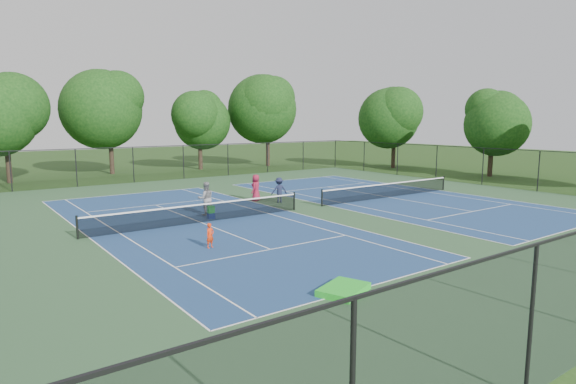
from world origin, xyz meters
TOP-DOWN VIEW (x-y plane):
  - ground at (0.00, 0.00)m, footprint 140.00×140.00m
  - court_pad at (0.00, 0.00)m, footprint 36.00×36.00m
  - tennis_court_left at (-7.00, 0.00)m, footprint 12.00×23.83m
  - tennis_court_right at (7.00, 0.00)m, footprint 12.00×23.83m
  - perimeter_fence at (0.00, 0.00)m, footprint 36.08×36.08m
  - tree_back_a at (-13.00, 24.00)m, footprint 6.80×6.80m
  - tree_back_b at (-4.00, 26.00)m, footprint 7.60×7.60m
  - tree_back_c at (5.00, 25.00)m, footprint 6.00×6.00m
  - tree_back_d at (13.00, 24.00)m, footprint 7.80×7.80m
  - tree_side_e at (23.00, 14.00)m, footprint 6.60×6.60m
  - tree_side_f at (24.00, 3.00)m, footprint 5.80×5.80m
  - child_player at (-8.86, -4.71)m, footprint 0.43×0.33m
  - instructor at (-5.87, 1.72)m, footprint 1.03×0.88m
  - bystander_b at (-0.25, 2.69)m, footprint 1.17×0.87m
  - bystander_c at (-1.14, 4.04)m, footprint 1.01×0.93m
  - ball_crate at (-6.14, 0.58)m, footprint 0.38×0.32m
  - ball_hopper at (-6.14, 0.58)m, footprint 0.36×0.30m
  - green_tarp at (-7.96, -11.82)m, footprint 1.89×1.62m

SIDE VIEW (x-z plane):
  - ground at x=0.00m, z-range 0.00..0.00m
  - court_pad at x=0.00m, z-range 0.00..0.01m
  - tennis_court_left at x=-7.00m, z-range -0.44..0.63m
  - tennis_court_right at x=7.00m, z-range -0.44..0.63m
  - green_tarp at x=-7.96m, z-range 0.01..0.21m
  - ball_crate at x=-6.14m, z-range 0.00..0.32m
  - ball_hopper at x=-6.14m, z-range 0.32..0.70m
  - child_player at x=-8.86m, z-range 0.00..1.04m
  - bystander_b at x=-0.25m, z-range 0.00..1.61m
  - bystander_c at x=-1.14m, z-range 0.00..1.74m
  - instructor at x=-5.87m, z-range 0.00..1.85m
  - perimeter_fence at x=0.00m, z-range 0.09..3.11m
  - tree_side_f at x=24.00m, z-range 1.19..9.31m
  - tree_back_c at x=5.00m, z-range 1.28..9.68m
  - tree_side_e at x=23.00m, z-range 1.37..10.25m
  - tree_back_a at x=-13.00m, z-range 1.46..10.61m
  - tree_back_b at x=-4.00m, z-range 1.58..11.61m
  - tree_back_d at x=13.00m, z-range 1.64..12.01m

